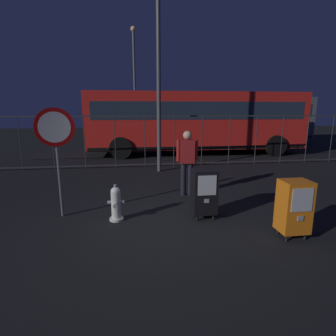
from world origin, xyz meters
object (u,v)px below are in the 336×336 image
object	(u,v)px
bus_far	(231,117)
newspaper_box_secondary	(294,206)
street_light_near_right	(134,78)
fire_hydrant	(116,204)
bus_near	(196,120)
pedestrian	(187,159)
street_light_near_left	(158,29)
newspaper_box_primary	(204,191)
stop_sign	(56,140)

from	to	relation	value
bus_far	newspaper_box_secondary	bearing A→B (deg)	-107.08
street_light_near_right	bus_far	bearing A→B (deg)	0.76
fire_hydrant	bus_near	size ratio (longest dim) A/B	0.07
street_light_near_right	pedestrian	bearing A→B (deg)	-83.99
fire_hydrant	street_light_near_left	xyz separation A→B (m)	(1.31, 4.28, 4.41)
newspaper_box_primary	pedestrian	world-z (taller)	pedestrian
newspaper_box_secondary	street_light_near_left	distance (m)	7.08
bus_far	bus_near	bearing A→B (deg)	-130.49
street_light_near_right	newspaper_box_secondary	bearing A→B (deg)	-79.52
newspaper_box_secondary	stop_sign	world-z (taller)	stop_sign
newspaper_box_primary	pedestrian	xyz separation A→B (m)	(-0.04, 1.55, 0.38)
fire_hydrant	stop_sign	distance (m)	1.72
newspaper_box_primary	street_light_near_left	bearing A→B (deg)	96.03
stop_sign	bus_near	xyz separation A→B (m)	(4.67, 7.73, 0.11)
newspaper_box_primary	pedestrian	distance (m)	1.59
pedestrian	bus_far	distance (m)	12.05
pedestrian	street_light_near_right	xyz separation A→B (m)	(-1.13, 10.73, 3.13)
pedestrian	bus_far	xyz separation A→B (m)	(5.26, 10.82, 0.76)
stop_sign	street_light_near_right	xyz separation A→B (m)	(1.73, 11.80, 2.48)
pedestrian	newspaper_box_primary	bearing A→B (deg)	-88.58
fire_hydrant	bus_near	distance (m)	8.93
newspaper_box_primary	stop_sign	distance (m)	3.12
fire_hydrant	bus_far	bearing A→B (deg)	60.27
fire_hydrant	street_light_near_left	distance (m)	6.28
fire_hydrant	newspaper_box_primary	xyz separation A→B (m)	(1.77, -0.12, 0.22)
newspaper_box_secondary	street_light_near_right	size ratio (longest dim) A/B	0.15
bus_far	street_light_near_right	world-z (taller)	street_light_near_right
newspaper_box_secondary	street_light_near_right	xyz separation A→B (m)	(-2.46, 13.32, 3.51)
bus_near	street_light_near_left	distance (m)	5.37
bus_far	street_light_near_left	bearing A→B (deg)	-126.27
newspaper_box_primary	bus_near	bearing A→B (deg)	77.86
street_light_near_left	street_light_near_right	distance (m)	7.94
pedestrian	street_light_near_left	bearing A→B (deg)	98.49
newspaper_box_secondary	street_light_near_left	xyz separation A→B (m)	(-1.76, 5.44, 4.19)
bus_far	street_light_near_left	xyz separation A→B (m)	(-5.68, -7.96, 3.05)
newspaper_box_secondary	bus_far	distance (m)	14.01
newspaper_box_primary	stop_sign	bearing A→B (deg)	170.64
fire_hydrant	street_light_near_left	bearing A→B (deg)	73.00
street_light_near_right	bus_near	bearing A→B (deg)	-54.23
pedestrian	street_light_near_left	world-z (taller)	street_light_near_left
newspaper_box_primary	street_light_near_left	distance (m)	6.09
bus_near	street_light_near_right	bearing A→B (deg)	127.06
fire_hydrant	street_light_near_right	bearing A→B (deg)	87.15
newspaper_box_primary	newspaper_box_secondary	xyz separation A→B (m)	(1.30, -1.04, 0.00)
fire_hydrant	newspaper_box_secondary	distance (m)	3.29
bus_near	street_light_near_left	bearing A→B (deg)	-119.04
stop_sign	pedestrian	size ratio (longest dim) A/B	1.34
fire_hydrant	stop_sign	world-z (taller)	stop_sign
newspaper_box_secondary	street_light_near_right	world-z (taller)	street_light_near_right
newspaper_box_primary	pedestrian	bearing A→B (deg)	91.42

